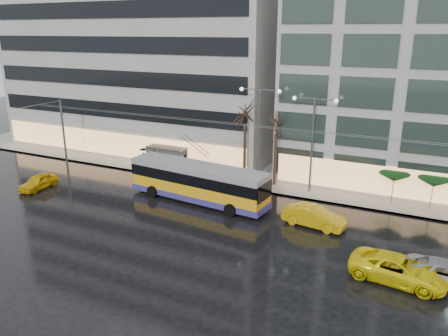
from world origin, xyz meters
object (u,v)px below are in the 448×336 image
Objects in this scene: trolleybus at (198,184)px; street_lamp_near at (259,123)px; taxi_a at (39,182)px; bus_shelter at (165,153)px.

street_lamp_near is at bearing 62.84° from trolleybus.
street_lamp_near is 2.27× the size of taxi_a.
bus_shelter is 1.06× the size of taxi_a.
street_lamp_near is (10.38, 0.11, 4.03)m from bus_shelter.
bus_shelter is 12.40m from taxi_a.
taxi_a is (-7.65, -9.67, -1.28)m from bus_shelter.
bus_shelter is at bearing 48.83° from taxi_a.
street_lamp_near is 21.19m from taxi_a.
street_lamp_near is at bearing 0.63° from bus_shelter.
trolleybus is 1.43× the size of street_lamp_near.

